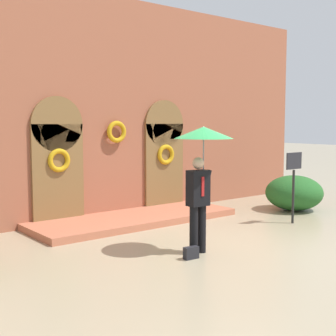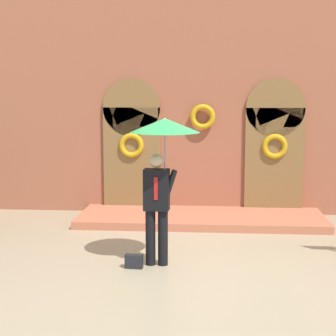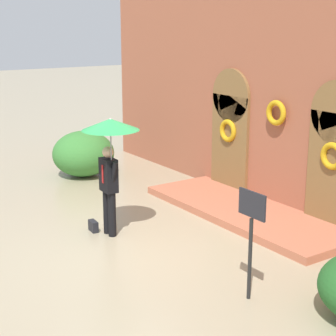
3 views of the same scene
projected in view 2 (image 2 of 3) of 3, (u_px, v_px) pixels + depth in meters
name	position (u px, v px, depth m)	size (l,w,h in m)	color
ground_plane	(197.00, 267.00, 8.95)	(80.00, 80.00, 0.00)	tan
building_facade	(203.00, 95.00, 12.67)	(14.00, 2.30, 5.60)	#9E563D
person_with_umbrella	(163.00, 147.00, 8.77)	(1.10, 1.10, 2.36)	black
handbag	(134.00, 261.00, 8.86)	(0.28, 0.12, 0.22)	black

